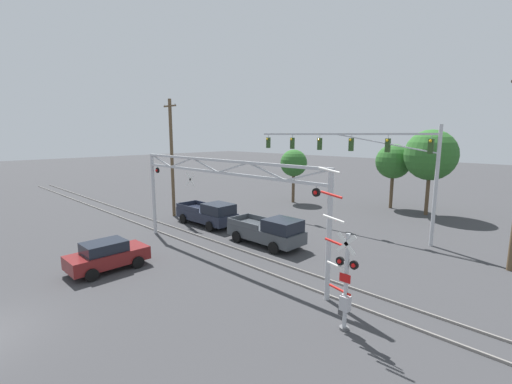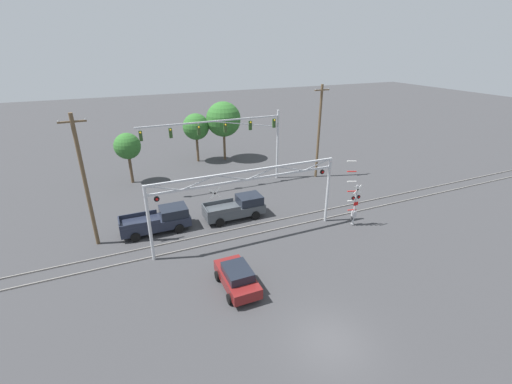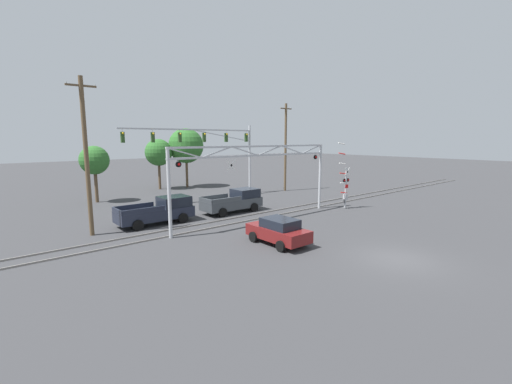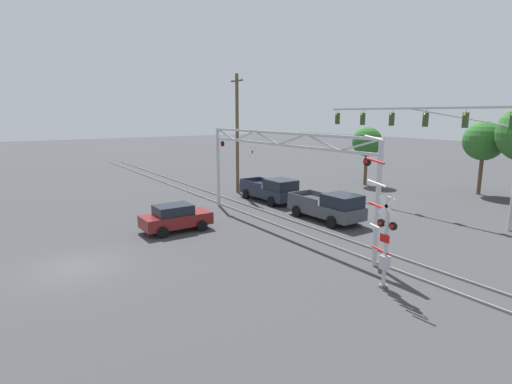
# 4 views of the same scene
# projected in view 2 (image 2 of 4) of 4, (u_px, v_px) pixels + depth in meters

# --- Properties ---
(ground_plane) EXTENTS (200.00, 200.00, 0.00)m
(ground_plane) POSITION_uv_depth(u_px,v_px,m) (330.00, 342.00, 18.00)
(ground_plane) COLOR #38383A
(rail_track_near) EXTENTS (80.00, 0.08, 0.10)m
(rail_track_near) POSITION_uv_depth(u_px,v_px,m) (247.00, 236.00, 27.82)
(rail_track_near) COLOR gray
(rail_track_near) RESTS_ON ground_plane
(rail_track_far) EXTENTS (80.00, 0.08, 0.10)m
(rail_track_far) POSITION_uv_depth(u_px,v_px,m) (240.00, 228.00, 29.03)
(rail_track_far) COLOR gray
(rail_track_far) RESTS_ON ground_plane
(crossing_gantry) EXTENTS (15.00, 0.27, 5.84)m
(crossing_gantry) POSITION_uv_depth(u_px,v_px,m) (247.00, 190.00, 25.90)
(crossing_gantry) COLOR #B7BABF
(crossing_gantry) RESTS_ON ground_plane
(crossing_signal_mast) EXTENTS (1.77, 0.35, 6.02)m
(crossing_signal_mast) POSITION_uv_depth(u_px,v_px,m) (354.00, 204.00, 28.79)
(crossing_signal_mast) COLOR #B7BABF
(crossing_signal_mast) RESTS_ON ground_plane
(traffic_signal_span) EXTENTS (15.07, 0.39, 7.83)m
(traffic_signal_span) POSITION_uv_depth(u_px,v_px,m) (238.00, 133.00, 35.92)
(traffic_signal_span) COLOR #B7BABF
(traffic_signal_span) RESTS_ON ground_plane
(pickup_truck_lead) EXTENTS (5.37, 2.29, 1.94)m
(pickup_truck_lead) POSITION_uv_depth(u_px,v_px,m) (237.00, 208.00, 30.57)
(pickup_truck_lead) COLOR #3D4247
(pickup_truck_lead) RESTS_ON ground_plane
(pickup_truck_following) EXTENTS (5.61, 2.29, 1.94)m
(pickup_truck_following) POSITION_uv_depth(u_px,v_px,m) (159.00, 220.00, 28.38)
(pickup_truck_following) COLOR #1E2333
(pickup_truck_following) RESTS_ON ground_plane
(sedan_waiting) EXTENTS (2.09, 4.05, 1.59)m
(sedan_waiting) POSITION_uv_depth(u_px,v_px,m) (237.00, 277.00, 21.71)
(sedan_waiting) COLOR maroon
(sedan_waiting) RESTS_ON ground_plane
(utility_pole_left) EXTENTS (1.80, 0.28, 10.20)m
(utility_pole_left) POSITION_uv_depth(u_px,v_px,m) (85.00, 182.00, 24.77)
(utility_pole_left) COLOR brown
(utility_pole_left) RESTS_ON ground_plane
(utility_pole_right) EXTENTS (1.80, 0.28, 10.46)m
(utility_pole_right) POSITION_uv_depth(u_px,v_px,m) (319.00, 132.00, 38.19)
(utility_pole_right) COLOR brown
(utility_pole_right) RESTS_ON ground_plane
(background_tree_beyond_span) EXTENTS (2.84, 2.84, 5.65)m
(background_tree_beyond_span) POSITION_uv_depth(u_px,v_px,m) (127.00, 146.00, 36.97)
(background_tree_beyond_span) COLOR brown
(background_tree_beyond_span) RESTS_ON ground_plane
(background_tree_far_left_verge) EXTENTS (4.49, 4.49, 7.66)m
(background_tree_far_left_verge) POSITION_uv_depth(u_px,v_px,m) (223.00, 119.00, 44.19)
(background_tree_far_left_verge) COLOR brown
(background_tree_far_left_verge) RESTS_ON ground_plane
(background_tree_far_right_verge) EXTENTS (3.35, 3.35, 6.30)m
(background_tree_far_right_verge) POSITION_uv_depth(u_px,v_px,m) (196.00, 127.00, 43.74)
(background_tree_far_right_verge) COLOR brown
(background_tree_far_right_verge) RESTS_ON ground_plane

